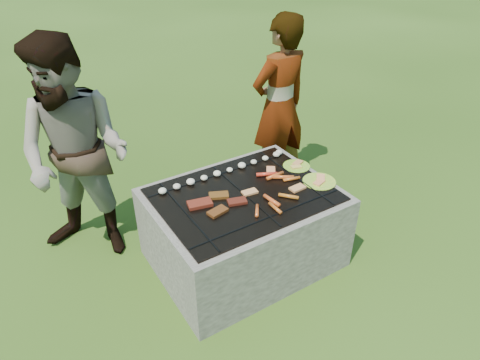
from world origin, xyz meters
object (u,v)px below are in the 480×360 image
object	(u,v)px
plate_far	(296,166)
bystander	(76,156)
fire_pit	(244,230)
cook	(279,107)
plate_near	(319,182)

from	to	relation	value
plate_far	bystander	xyz separation A→B (m)	(-1.49, 0.64, 0.24)
fire_pit	plate_far	distance (m)	0.66
fire_pit	bystander	size ratio (longest dim) A/B	0.77
fire_pit	plate_far	size ratio (longest dim) A/B	4.79
plate_far	bystander	world-z (taller)	bystander
plate_far	bystander	bearing A→B (deg)	156.77
cook	bystander	world-z (taller)	bystander
plate_far	bystander	distance (m)	1.64
fire_pit	cook	bearing A→B (deg)	41.04
plate_near	cook	distance (m)	0.98
plate_far	cook	size ratio (longest dim) A/B	0.17
plate_near	bystander	xyz separation A→B (m)	(-1.49, 0.91, 0.24)
plate_far	plate_near	size ratio (longest dim) A/B	0.89
bystander	plate_near	bearing A→B (deg)	12.00
cook	bystander	distance (m)	1.79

